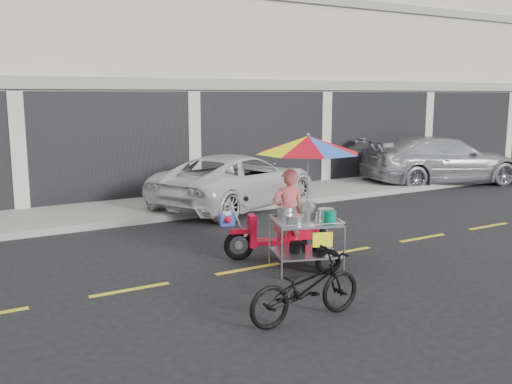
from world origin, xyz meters
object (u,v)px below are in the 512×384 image
white_pickup (237,181)px  silver_pickup (441,160)px  near_bicycle (306,287)px  food_vendor_rig (299,182)px

white_pickup → silver_pickup: silver_pickup is taller
white_pickup → near_bicycle: 7.47m
silver_pickup → near_bicycle: size_ratio=3.15×
near_bicycle → white_pickup: bearing=-22.7°
silver_pickup → food_vendor_rig: size_ratio=2.33×
silver_pickup → near_bicycle: bearing=138.3°
silver_pickup → white_pickup: bearing=104.1°
near_bicycle → silver_pickup: bearing=-56.6°
near_bicycle → food_vendor_rig: bearing=-33.4°
white_pickup → food_vendor_rig: bearing=138.4°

